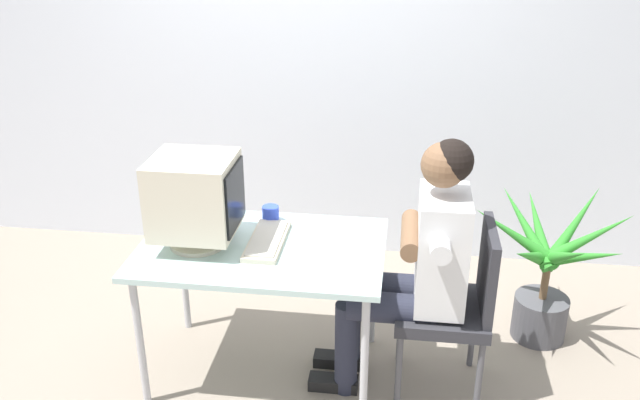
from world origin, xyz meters
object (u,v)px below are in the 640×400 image
crt_monitor (195,197)px  potted_plant (546,274)px  person_seated (416,260)px  desk_mug (271,214)px  keyboard (267,240)px  office_chair (456,300)px  desk (262,257)px

crt_monitor → potted_plant: crt_monitor is taller
person_seated → desk_mug: person_seated is taller
keyboard → office_chair: office_chair is taller
crt_monitor → potted_plant: size_ratio=0.51×
office_chair → desk_mug: bearing=164.1°
office_chair → desk_mug: 0.99m
desk → crt_monitor: 0.42m
crt_monitor → keyboard: (0.31, 0.06, -0.23)m
crt_monitor → desk: bearing=5.3°
crt_monitor → desk_mug: bearing=44.5°
desk_mug → crt_monitor: bearing=-135.5°
person_seated → office_chair: bearing=0.0°
person_seated → potted_plant: 0.90m
crt_monitor → person_seated: (1.01, 0.02, -0.27)m
desk → potted_plant: (1.41, 0.48, -0.26)m
potted_plant → desk_mug: bearing=-171.0°
crt_monitor → person_seated: bearing=1.1°
keyboard → person_seated: (0.70, -0.04, -0.04)m
keyboard → desk_mug: size_ratio=4.34×
crt_monitor → desk_mug: crt_monitor is taller
crt_monitor → office_chair: (1.20, 0.02, -0.46)m
potted_plant → desk_mug: 1.48m
desk → potted_plant: potted_plant is taller
crt_monitor → office_chair: crt_monitor is taller
crt_monitor → keyboard: 0.39m
crt_monitor → desk_mug: 0.45m
desk → crt_monitor: size_ratio=2.66×
keyboard → desk_mug: bearing=96.8°
keyboard → office_chair: bearing=-2.4°
desk_mug → desk: bearing=-88.4°
desk_mug → potted_plant: bearing=9.0°
keyboard → desk_mug: 0.23m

